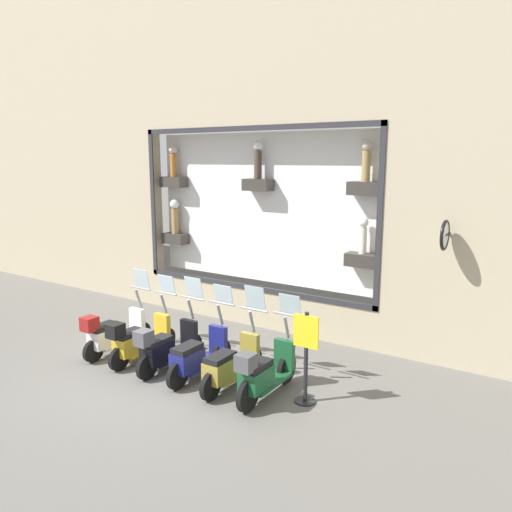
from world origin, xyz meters
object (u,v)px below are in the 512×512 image
(scooter_black_3, at_px, (165,347))
(shop_sign_post, at_px, (306,355))
(scooter_white_5, at_px, (112,333))
(scooter_olive_1, at_px, (230,365))
(scooter_navy_2, at_px, (197,356))
(scooter_green_0, at_px, (264,373))
(scooter_yellow_4, at_px, (138,340))

(scooter_black_3, height_order, shop_sign_post, scooter_black_3)
(scooter_white_5, relative_size, shop_sign_post, 1.14)
(scooter_olive_1, height_order, shop_sign_post, scooter_olive_1)
(scooter_navy_2, relative_size, shop_sign_post, 1.14)
(scooter_white_5, bearing_deg, scooter_green_0, -89.78)
(shop_sign_post, bearing_deg, scooter_navy_2, 96.99)
(scooter_black_3, bearing_deg, scooter_yellow_4, 90.23)
(scooter_navy_2, relative_size, scooter_black_3, 1.00)
(scooter_green_0, distance_m, scooter_olive_1, 0.75)
(scooter_yellow_4, xyz_separation_m, shop_sign_post, (0.33, -3.61, 0.38))
(scooter_navy_2, bearing_deg, shop_sign_post, -83.01)
(scooter_white_5, height_order, shop_sign_post, scooter_white_5)
(scooter_green_0, xyz_separation_m, scooter_navy_2, (0.05, 1.49, -0.06))
(scooter_olive_1, relative_size, shop_sign_post, 1.14)
(scooter_white_5, bearing_deg, shop_sign_post, -85.71)
(scooter_olive_1, xyz_separation_m, scooter_black_3, (-0.07, 1.49, 0.03))
(scooter_navy_2, distance_m, scooter_yellow_4, 1.49)
(scooter_green_0, height_order, scooter_black_3, scooter_black_3)
(scooter_navy_2, bearing_deg, scooter_white_5, 91.71)
(scooter_navy_2, height_order, scooter_yellow_4, scooter_yellow_4)
(scooter_yellow_4, distance_m, shop_sign_post, 3.64)
(scooter_white_5, bearing_deg, scooter_navy_2, -88.29)
(scooter_white_5, distance_m, shop_sign_post, 4.38)
(scooter_green_0, relative_size, scooter_black_3, 1.01)
(scooter_green_0, xyz_separation_m, shop_sign_post, (0.31, -0.63, 0.35))
(scooter_green_0, xyz_separation_m, scooter_yellow_4, (-0.01, 2.98, -0.03))
(scooter_navy_2, xyz_separation_m, scooter_black_3, (-0.06, 0.74, 0.03))
(scooter_green_0, relative_size, scooter_yellow_4, 1.01)
(scooter_olive_1, distance_m, shop_sign_post, 1.45)
(scooter_yellow_4, relative_size, scooter_white_5, 1.00)
(scooter_green_0, relative_size, shop_sign_post, 1.15)
(scooter_black_3, height_order, scooter_yellow_4, scooter_black_3)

